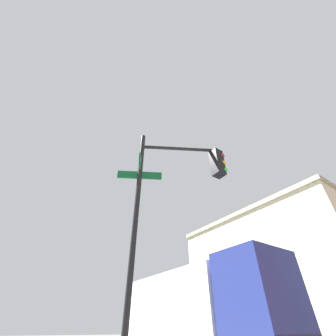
{
  "coord_description": "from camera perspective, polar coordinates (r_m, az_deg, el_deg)",
  "views": [
    {
      "loc": [
        -3.09,
        -9.15,
        0.93
      ],
      "look_at": [
        -6.66,
        -6.72,
        4.13
      ],
      "focal_mm": 23.34,
      "sensor_mm": 36.0,
      "label": 1
    }
  ],
  "objects": [
    {
      "name": "traffic_signal_near",
      "position": [
        5.41,
        2.64,
        -4.44
      ],
      "size": [
        1.63,
        2.48,
        5.4
      ],
      "color": "black",
      "rests_on": "ground_plane"
    },
    {
      "name": "building_stucco",
      "position": [
        30.98,
        33.7,
        -23.23
      ],
      "size": [
        16.12,
        21.75,
        10.42
      ],
      "color": "beige",
      "rests_on": "ground_plane"
    },
    {
      "name": "box_truck_second",
      "position": [
        11.4,
        7.7,
        -31.88
      ],
      "size": [
        8.7,
        2.42,
        3.26
      ],
      "color": "navy",
      "rests_on": "ground_plane"
    }
  ]
}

